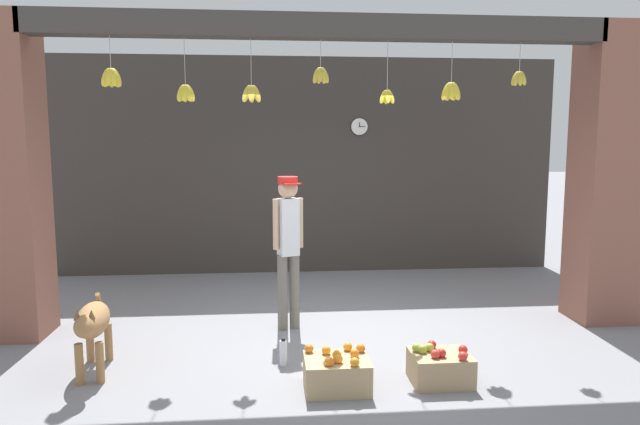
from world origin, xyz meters
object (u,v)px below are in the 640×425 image
Objects in this scene: water_bottle at (283,352)px; fruit_crate_oranges at (337,372)px; shopkeeper at (288,240)px; wall_clock at (359,127)px; fruit_crate_apples at (440,367)px; dog at (92,324)px.

fruit_crate_oranges is at bearing -50.90° from water_bottle.
wall_clock reaches higher than shopkeeper.
shopkeeper is 3.35× the size of fruit_crate_apples.
water_bottle is (-0.08, -1.02, -0.86)m from shopkeeper.
fruit_crate_oranges reaches higher than fruit_crate_apples.
fruit_crate_oranges is at bearing 82.60° from shopkeeper.
water_bottle is at bearing 65.34° from shopkeeper.
shopkeeper reaches higher than dog.
water_bottle is at bearing 129.10° from fruit_crate_oranges.
dog is 2.17m from fruit_crate_oranges.
fruit_crate_oranges is 1.07× the size of fruit_crate_apples.
fruit_crate_apples is 4.69m from wall_clock.
shopkeeper is 6.42× the size of water_bottle.
fruit_crate_apples is at bearing -19.98° from water_bottle.
fruit_crate_oranges is at bearing -101.17° from wall_clock.
fruit_crate_apples is at bearing 109.44° from shopkeeper.
dog reaches higher than fruit_crate_apples.
water_bottle is (-1.32, 0.48, -0.01)m from fruit_crate_apples.
fruit_crate_oranges reaches higher than water_bottle.
wall_clock is at bearing 71.14° from water_bottle.
dog is 3.80× the size of water_bottle.
shopkeeper reaches higher than fruit_crate_apples.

